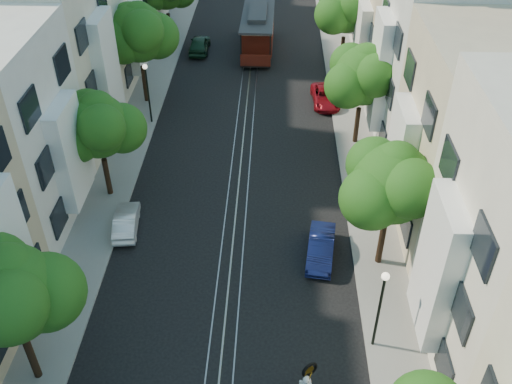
# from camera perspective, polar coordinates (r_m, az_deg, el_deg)

# --- Properties ---
(ground) EXTENTS (200.00, 200.00, 0.00)m
(ground) POSITION_cam_1_polar(r_m,az_deg,el_deg) (44.02, -0.74, 10.71)
(ground) COLOR black
(ground) RESTS_ON ground
(sidewalk_east) EXTENTS (2.50, 80.00, 0.12)m
(sidewalk_east) POSITION_cam_1_polar(r_m,az_deg,el_deg) (44.27, 8.84, 10.51)
(sidewalk_east) COLOR gray
(sidewalk_east) RESTS_ON ground
(sidewalk_west) EXTENTS (2.50, 80.00, 0.12)m
(sidewalk_west) POSITION_cam_1_polar(r_m,az_deg,el_deg) (44.90, -10.19, 10.76)
(sidewalk_west) COLOR gray
(sidewalk_west) RESTS_ON ground
(rail_left) EXTENTS (0.06, 80.00, 0.02)m
(rail_left) POSITION_cam_1_polar(r_m,az_deg,el_deg) (44.04, -1.47, 10.73)
(rail_left) COLOR gray
(rail_left) RESTS_ON ground
(rail_slot) EXTENTS (0.06, 80.00, 0.02)m
(rail_slot) POSITION_cam_1_polar(r_m,az_deg,el_deg) (44.01, -0.74, 10.72)
(rail_slot) COLOR gray
(rail_slot) RESTS_ON ground
(rail_right) EXTENTS (0.06, 80.00, 0.02)m
(rail_right) POSITION_cam_1_polar(r_m,az_deg,el_deg) (43.99, -0.01, 10.71)
(rail_right) COLOR gray
(rail_right) RESTS_ON ground
(lane_line) EXTENTS (0.08, 80.00, 0.01)m
(lane_line) POSITION_cam_1_polar(r_m,az_deg,el_deg) (44.02, -0.74, 10.71)
(lane_line) COLOR tan
(lane_line) RESTS_ON ground
(townhouses_east) EXTENTS (7.75, 72.00, 12.00)m
(townhouses_east) POSITION_cam_1_polar(r_m,az_deg,el_deg) (43.00, 15.89, 16.21)
(townhouses_east) COLOR beige
(townhouses_east) RESTS_ON ground
(townhouses_west) EXTENTS (7.75, 72.00, 11.76)m
(townhouses_west) POSITION_cam_1_polar(r_m,az_deg,el_deg) (44.09, -17.08, 16.37)
(townhouses_west) COLOR silver
(townhouses_west) RESTS_ON ground
(tree_e_b) EXTENTS (4.93, 4.08, 6.68)m
(tree_e_b) POSITION_cam_1_polar(r_m,az_deg,el_deg) (25.76, 13.53, 0.64)
(tree_e_b) COLOR black
(tree_e_b) RESTS_ON ground
(tree_e_c) EXTENTS (4.84, 3.99, 6.52)m
(tree_e_c) POSITION_cam_1_polar(r_m,az_deg,el_deg) (35.15, 10.72, 11.21)
(tree_e_c) COLOR black
(tree_e_c) RESTS_ON ground
(tree_e_d) EXTENTS (5.01, 4.16, 6.85)m
(tree_e_d) POSITION_cam_1_polar(r_m,az_deg,el_deg) (45.14, 9.10, 17.67)
(tree_e_d) COLOR black
(tree_e_d) RESTS_ON ground
(tree_w_a) EXTENTS (4.93, 4.08, 6.68)m
(tree_w_a) POSITION_cam_1_polar(r_m,az_deg,el_deg) (21.96, -23.42, -9.53)
(tree_w_a) COLOR black
(tree_w_a) RESTS_ON ground
(tree_w_b) EXTENTS (4.72, 3.87, 6.27)m
(tree_w_b) POSITION_cam_1_polar(r_m,az_deg,el_deg) (30.92, -15.45, 6.23)
(tree_w_b) COLOR black
(tree_w_b) RESTS_ON ground
(tree_w_c) EXTENTS (5.13, 4.28, 7.09)m
(tree_w_c) POSITION_cam_1_polar(r_m,az_deg,el_deg) (40.17, -11.61, 15.21)
(tree_w_c) COLOR black
(tree_w_c) RESTS_ON ground
(lamp_east) EXTENTS (0.32, 0.32, 4.16)m
(lamp_east) POSITION_cam_1_polar(r_m,az_deg,el_deg) (23.17, 12.40, -10.45)
(lamp_east) COLOR black
(lamp_east) RESTS_ON ground
(lamp_west) EXTENTS (0.32, 0.32, 4.16)m
(lamp_west) POSITION_cam_1_polar(r_m,az_deg,el_deg) (38.24, -10.83, 10.48)
(lamp_west) COLOR black
(lamp_west) RESTS_ON ground
(cable_car) EXTENTS (2.70, 8.29, 3.17)m
(cable_car) POSITION_cam_1_polar(r_m,az_deg,el_deg) (49.08, 0.19, 16.00)
(cable_car) COLOR black
(cable_car) RESTS_ON ground
(parked_car_e_mid) EXTENTS (1.67, 3.67, 1.17)m
(parked_car_e_mid) POSITION_cam_1_polar(r_m,az_deg,el_deg) (28.23, 6.50, -5.57)
(parked_car_e_mid) COLOR #0C123C
(parked_car_e_mid) RESTS_ON ground
(parked_car_e_far) EXTENTS (2.04, 3.99, 1.08)m
(parked_car_e_far) POSITION_cam_1_polar(r_m,az_deg,el_deg) (41.41, 6.95, 9.46)
(parked_car_e_far) COLOR maroon
(parked_car_e_far) RESTS_ON ground
(parked_car_w_mid) EXTENTS (1.50, 3.37, 1.08)m
(parked_car_w_mid) POSITION_cam_1_polar(r_m,az_deg,el_deg) (30.41, -12.84, -2.85)
(parked_car_w_mid) COLOR silver
(parked_car_w_mid) RESTS_ON ground
(parked_car_w_far) EXTENTS (1.58, 3.91, 1.33)m
(parked_car_w_far) POSITION_cam_1_polar(r_m,az_deg,el_deg) (49.51, -5.68, 14.50)
(parked_car_w_far) COLOR #14331F
(parked_car_w_far) RESTS_ON ground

